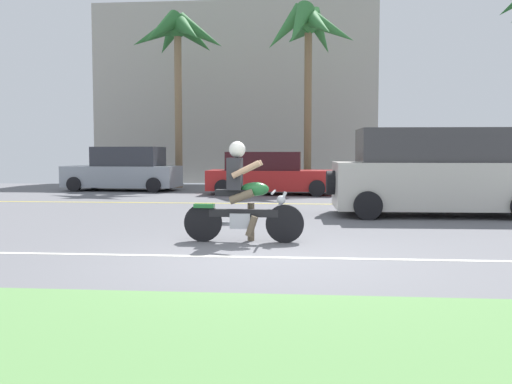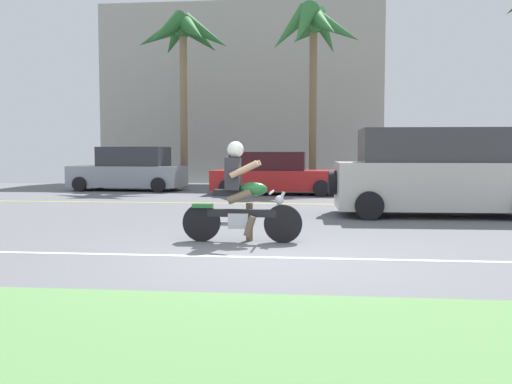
{
  "view_description": "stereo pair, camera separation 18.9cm",
  "coord_description": "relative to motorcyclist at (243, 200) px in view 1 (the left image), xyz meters",
  "views": [
    {
      "loc": [
        0.56,
        -7.94,
        1.52
      ],
      "look_at": [
        -0.44,
        3.21,
        0.72
      ],
      "focal_mm": 39.97,
      "sensor_mm": 36.0,
      "label": 1
    },
    {
      "loc": [
        0.75,
        -7.92,
        1.52
      ],
      "look_at": [
        -0.44,
        3.21,
        0.72
      ],
      "focal_mm": 39.97,
      "sensor_mm": 36.0,
      "label": 2
    }
  ],
  "objects": [
    {
      "name": "parked_car_2",
      "position": [
        5.53,
        12.09,
        0.01
      ],
      "size": [
        4.44,
        1.96,
        1.55
      ],
      "color": "#232328",
      "rests_on": "ground"
    },
    {
      "name": "palm_tree_0",
      "position": [
        1.1,
        13.6,
        5.42
      ],
      "size": [
        3.85,
        3.85,
        7.36
      ],
      "color": "brown",
      "rests_on": "ground"
    },
    {
      "name": "ground",
      "position": [
        0.51,
        1.52,
        -0.73
      ],
      "size": [
        56.0,
        30.0,
        0.04
      ],
      "primitive_type": "cube",
      "color": "slate"
    },
    {
      "name": "building_far",
      "position": [
        -2.47,
        19.52,
        3.59
      ],
      "size": [
        13.6,
        4.0,
        8.6
      ],
      "primitive_type": "cube",
      "color": "#A8A399",
      "rests_on": "ground"
    },
    {
      "name": "motorcyclist",
      "position": [
        0.0,
        0.0,
        0.0
      ],
      "size": [
        2.02,
        0.66,
        1.69
      ],
      "color": "black",
      "rests_on": "ground"
    },
    {
      "name": "grass_median",
      "position": [
        0.51,
        -5.58,
        -0.68
      ],
      "size": [
        56.0,
        3.8,
        0.06
      ],
      "primitive_type": "cube",
      "color": "#5B8C4C",
      "rests_on": "ground"
    },
    {
      "name": "suv_nearby",
      "position": [
        4.06,
        4.38,
        0.28
      ],
      "size": [
        4.97,
        2.27,
        2.06
      ],
      "color": "beige",
      "rests_on": "ground"
    },
    {
      "name": "parked_car_0",
      "position": [
        -6.02,
        12.15,
        0.07
      ],
      "size": [
        4.48,
        2.2,
        1.7
      ],
      "color": "#8C939E",
      "rests_on": "ground"
    },
    {
      "name": "parked_car_1",
      "position": [
        -0.28,
        10.76,
        -0.01
      ],
      "size": [
        4.48,
        1.99,
        1.51
      ],
      "color": "#AD1E1E",
      "rests_on": "ground"
    },
    {
      "name": "lane_line_near",
      "position": [
        0.51,
        -1.36,
        -0.71
      ],
      "size": [
        50.4,
        0.12,
        0.01
      ],
      "primitive_type": "cube",
      "color": "silver",
      "rests_on": "ground"
    },
    {
      "name": "lane_line_far",
      "position": [
        0.51,
        7.06,
        -0.71
      ],
      "size": [
        50.4,
        0.12,
        0.01
      ],
      "primitive_type": "cube",
      "color": "yellow",
      "rests_on": "ground"
    },
    {
      "name": "palm_tree_2",
      "position": [
        -4.31,
        14.19,
        5.47
      ],
      "size": [
        4.1,
        3.78,
        7.31
      ],
      "color": "#846B4C",
      "rests_on": "ground"
    }
  ]
}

